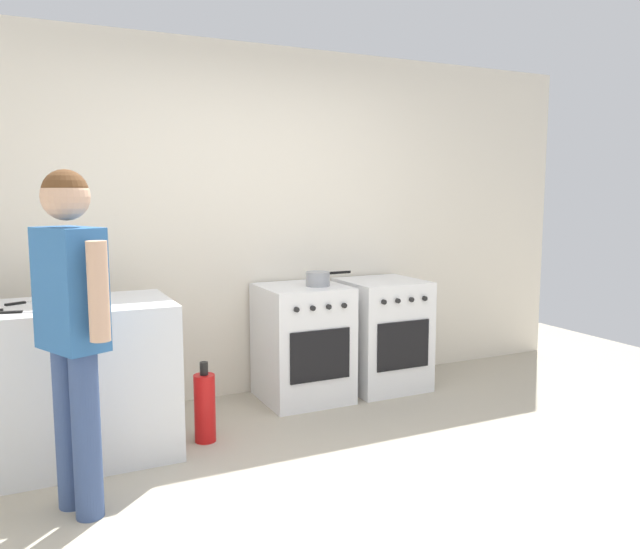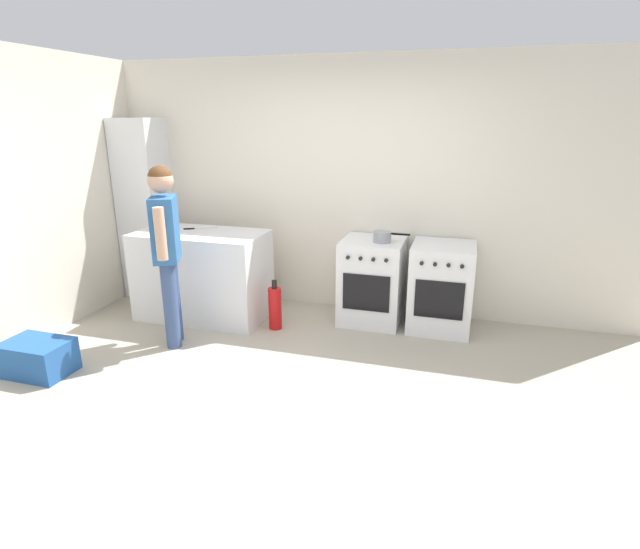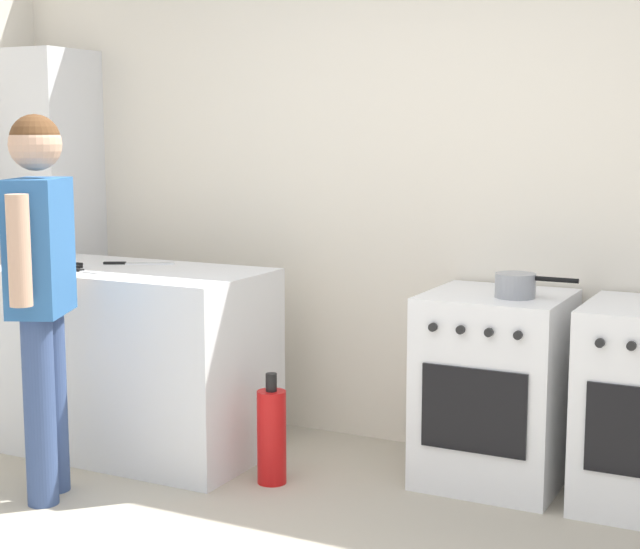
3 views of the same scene
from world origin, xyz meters
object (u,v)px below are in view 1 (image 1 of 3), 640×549
at_px(oven_left, 302,343).
at_px(knife_bread, 33,301).
at_px(knife_utility, 24,312).
at_px(pot, 318,279).
at_px(person, 71,313).
at_px(oven_right, 382,334).
at_px(fire_extinguisher, 205,407).

height_order(oven_left, knife_bread, knife_bread).
bearing_deg(knife_bread, knife_utility, -99.09).
height_order(oven_left, pot, pot).
bearing_deg(person, knife_utility, 112.04).
bearing_deg(knife_bread, oven_left, 7.34).
bearing_deg(oven_right, knife_bread, -174.68).
bearing_deg(pot, fire_extinguisher, -156.81).
height_order(oven_right, knife_utility, knife_utility).
bearing_deg(person, fire_extinguisher, 37.13).
relative_size(oven_left, pot, 2.41).
height_order(pot, knife_utility, pot).
xyz_separation_m(oven_right, fire_extinguisher, (-1.55, -0.48, -0.21)).
distance_m(oven_left, knife_bread, 1.86).
height_order(oven_right, knife_bread, knife_bread).
bearing_deg(knife_utility, knife_bread, 80.91).
height_order(oven_left, knife_utility, knife_utility).
xyz_separation_m(knife_utility, fire_extinguisher, (0.97, 0.09, -0.69)).
bearing_deg(oven_right, pot, -173.87).
bearing_deg(knife_utility, oven_right, 12.62).
height_order(oven_left, person, person).
height_order(knife_bread, fire_extinguisher, knife_bread).
xyz_separation_m(person, fire_extinguisher, (0.77, 0.58, -0.75)).
relative_size(person, fire_extinguisher, 3.25).
distance_m(oven_right, fire_extinguisher, 1.64).
bearing_deg(pot, oven_left, 147.76).
relative_size(oven_right, knife_bread, 2.62).
xyz_separation_m(pot, knife_utility, (-1.94, -0.50, 0.00)).
xyz_separation_m(oven_right, person, (-2.32, -1.06, 0.54)).
xyz_separation_m(knife_bread, knife_utility, (-0.05, -0.33, 0.00)).
bearing_deg(oven_left, oven_right, -0.00).
height_order(knife_utility, person, person).
distance_m(oven_left, oven_right, 0.68).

